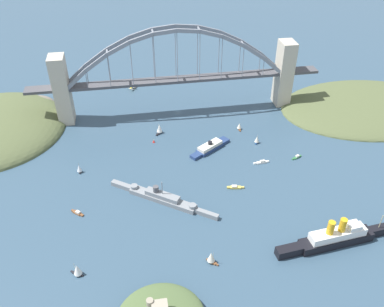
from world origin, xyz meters
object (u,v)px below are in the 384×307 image
object	(u,v)px
seaplane_taxiing_near_bridge	(132,87)
small_boat_3	(77,270)
small_boat_2	(211,257)
small_boat_10	(297,157)
ocean_liner	(336,237)
small_boat_0	(79,168)
harbor_arch_bridge	(177,79)
small_boat_6	(159,129)
small_boat_7	(262,162)
small_boat_4	(257,139)
small_boat_5	(239,126)
harbor_ferry_steamer	(210,147)
small_boat_1	(235,187)
channel_marker_buoy	(154,141)
small_boat_9	(78,213)
naval_cruiser	(162,198)

from	to	relation	value
seaplane_taxiing_near_bridge	small_boat_3	size ratio (longest dim) A/B	1.18
seaplane_taxiing_near_bridge	small_boat_2	size ratio (longest dim) A/B	1.21
small_boat_10	small_boat_2	bearing A→B (deg)	45.58
ocean_liner	small_boat_2	size ratio (longest dim) A/B	8.64
small_boat_0	small_boat_10	size ratio (longest dim) A/B	0.83
harbor_arch_bridge	small_boat_10	distance (m)	124.36
ocean_liner	seaplane_taxiing_near_bridge	xyz separation A→B (m)	(110.90, -229.22, -3.40)
small_boat_3	small_boat_6	xyz separation A→B (m)	(-60.63, -139.11, 0.12)
ocean_liner	small_boat_6	distance (m)	169.11
small_boat_3	small_boat_7	bearing A→B (deg)	-148.05
small_boat_4	small_boat_5	size ratio (longest dim) A/B	1.10
harbor_arch_bridge	harbor_ferry_steamer	size ratio (longest dim) A/B	7.14
harbor_arch_bridge	small_boat_0	xyz separation A→B (m)	(84.99, 77.88, -29.30)
ocean_liner	small_boat_10	distance (m)	88.64
harbor_ferry_steamer	small_boat_1	bearing A→B (deg)	98.87
small_boat_0	small_boat_7	size ratio (longest dim) A/B	0.61
channel_marker_buoy	small_boat_7	bearing A→B (deg)	151.90
harbor_arch_bridge	small_boat_0	bearing A→B (deg)	42.50
small_boat_10	small_boat_1	bearing A→B (deg)	25.64
small_boat_9	small_boat_3	bearing A→B (deg)	93.53
small_boat_5	small_boat_6	bearing A→B (deg)	-4.65
small_boat_6	small_boat_10	xyz separation A→B (m)	(-102.53, 53.77, -3.69)
small_boat_3	channel_marker_buoy	distance (m)	137.09
harbor_arch_bridge	small_boat_5	distance (m)	69.15
small_boat_4	small_boat_5	xyz separation A→B (m)	(8.68, -23.01, -0.47)
seaplane_taxiing_near_bridge	small_boat_6	xyz separation A→B (m)	(-18.60, 87.53, 2.54)
harbor_arch_bridge	small_boat_2	distance (m)	179.34
small_boat_0	small_boat_6	xyz separation A→B (m)	(-64.55, -43.95, 0.83)
small_boat_4	small_boat_7	bearing A→B (deg)	81.05
small_boat_6	channel_marker_buoy	size ratio (longest dim) A/B	3.51
small_boat_4	small_boat_0	bearing A→B (deg)	6.17
naval_cruiser	small_boat_9	size ratio (longest dim) A/B	7.94
small_boat_0	small_boat_1	size ratio (longest dim) A/B	0.63
seaplane_taxiing_near_bridge	channel_marker_buoy	world-z (taller)	seaplane_taxiing_near_bridge
small_boat_9	small_boat_10	size ratio (longest dim) A/B	0.93
harbor_arch_bridge	ocean_liner	distance (m)	191.76
small_boat_10	seaplane_taxiing_near_bridge	bearing A→B (deg)	-49.39
seaplane_taxiing_near_bridge	small_boat_4	bearing A→B (deg)	129.58
small_boat_9	channel_marker_buoy	size ratio (longest dim) A/B	3.17
ocean_liner	small_boat_4	bearing A→B (deg)	-82.49
harbor_arch_bridge	small_boat_0	world-z (taller)	harbor_arch_bridge
small_boat_3	small_boat_5	size ratio (longest dim) A/B	1.34
harbor_arch_bridge	small_boat_3	xyz separation A→B (m)	(81.06, 173.05, -28.59)
harbor_arch_bridge	small_boat_2	xyz separation A→B (m)	(5.36, 176.96, -28.63)
naval_cruiser	small_boat_6	size ratio (longest dim) A/B	7.18
small_boat_4	small_boat_6	size ratio (longest dim) A/B	0.80
channel_marker_buoy	small_boat_2	bearing A→B (deg)	99.32
harbor_arch_bridge	ocean_liner	world-z (taller)	harbor_arch_bridge
small_boat_4	channel_marker_buoy	distance (m)	85.02
small_boat_5	ocean_liner	bearing A→B (deg)	99.83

